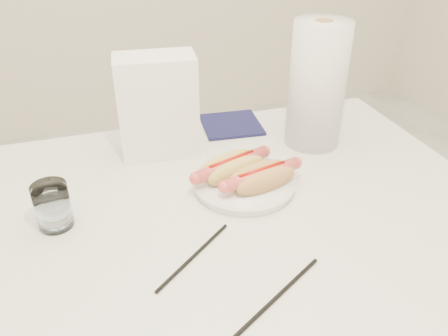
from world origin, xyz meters
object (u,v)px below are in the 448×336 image
object	(u,v)px
plate	(244,185)
water_glass	(53,206)
hotdog_left	(232,167)
paper_towel_roll	(317,85)
napkin_box	(158,106)
hotdog_right	(262,178)
table	(198,235)

from	to	relation	value
plate	water_glass	distance (m)	0.37
hotdog_left	paper_towel_roll	size ratio (longest dim) A/B	0.61
water_glass	hotdog_left	bearing A→B (deg)	5.80
water_glass	paper_towel_roll	world-z (taller)	paper_towel_roll
hotdog_left	napkin_box	bearing A→B (deg)	103.13
paper_towel_roll	hotdog_left	bearing A→B (deg)	-154.13
hotdog_right	hotdog_left	bearing A→B (deg)	116.29
table	water_glass	bearing A→B (deg)	172.17
table	plate	distance (m)	0.14
plate	hotdog_right	xyz separation A→B (m)	(0.03, -0.03, 0.03)
hotdog_left	napkin_box	distance (m)	0.23
hotdog_left	table	bearing A→B (deg)	-161.99
napkin_box	table	bearing A→B (deg)	-79.43
paper_towel_roll	hotdog_right	bearing A→B (deg)	-139.12
table	hotdog_left	world-z (taller)	hotdog_left
hotdog_left	water_glass	world-z (taller)	water_glass
table	hotdog_right	world-z (taller)	hotdog_right
plate	paper_towel_roll	bearing A→B (deg)	32.40
plate	water_glass	xyz separation A→B (m)	(-0.37, -0.01, 0.04)
hotdog_left	water_glass	bearing A→B (deg)	166.39
table	water_glass	distance (m)	0.28
hotdog_left	hotdog_right	bearing A→B (deg)	-69.38
paper_towel_roll	plate	bearing A→B (deg)	-147.60
paper_towel_roll	napkin_box	bearing A→B (deg)	170.39
table	hotdog_right	distance (m)	0.17
table	hotdog_left	distance (m)	0.15
hotdog_right	paper_towel_roll	distance (m)	0.29
plate	napkin_box	world-z (taller)	napkin_box
water_glass	plate	bearing A→B (deg)	1.75
water_glass	paper_towel_roll	distance (m)	0.63
napkin_box	hotdog_right	bearing A→B (deg)	-49.97
table	hotdog_right	size ratio (longest dim) A/B	6.84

